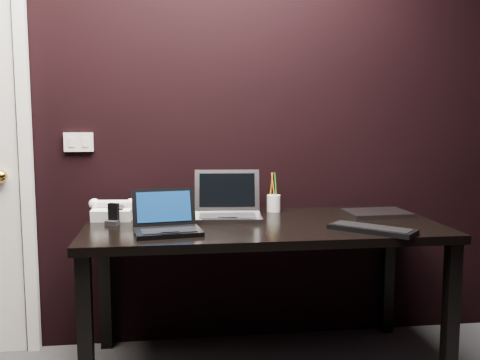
{
  "coord_description": "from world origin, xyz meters",
  "views": [
    {
      "loc": [
        -0.15,
        -1.12,
        1.25
      ],
      "look_at": [
        0.18,
        1.35,
        0.96
      ],
      "focal_mm": 40.0,
      "sensor_mm": 36.0,
      "label": 1
    }
  ],
  "objects": [
    {
      "name": "netbook",
      "position": [
        -0.16,
        1.24,
        0.78
      ],
      "size": [
        0.32,
        0.29,
        0.18
      ],
      "color": "black",
      "rests_on": "desk"
    },
    {
      "name": "desk",
      "position": [
        0.3,
        1.4,
        0.66
      ],
      "size": [
        1.7,
        0.8,
        0.74
      ],
      "color": "black",
      "rests_on": "ground"
    },
    {
      "name": "desk_phone",
      "position": [
        -0.43,
        1.59,
        0.78
      ],
      "size": [
        0.24,
        0.19,
        0.12
      ],
      "color": "white",
      "rests_on": "desk"
    },
    {
      "name": "wall_back",
      "position": [
        0.0,
        1.8,
        1.3
      ],
      "size": [
        4.0,
        0.0,
        4.0
      ],
      "primitive_type": "plane",
      "rotation": [
        1.57,
        0.0,
        0.0
      ],
      "color": "black",
      "rests_on": "ground"
    },
    {
      "name": "ext_keyboard",
      "position": [
        0.75,
        1.14,
        0.75
      ],
      "size": [
        0.37,
        0.36,
        0.02
      ],
      "color": "black",
      "rests_on": "desk"
    },
    {
      "name": "silver_laptop",
      "position": [
        0.14,
        1.54,
        0.78
      ],
      "size": [
        0.37,
        0.34,
        0.23
      ],
      "color": "gray",
      "rests_on": "desk"
    },
    {
      "name": "pen_cup",
      "position": [
        0.41,
        1.7,
        0.79
      ],
      "size": [
        0.07,
        0.07,
        0.21
      ],
      "color": "white",
      "rests_on": "desk"
    },
    {
      "name": "mobile_phone",
      "position": [
        -0.42,
        1.45,
        0.78
      ],
      "size": [
        0.07,
        0.07,
        0.1
      ],
      "color": "black",
      "rests_on": "desk"
    },
    {
      "name": "closed_laptop",
      "position": [
        0.93,
        1.52,
        0.75
      ],
      "size": [
        0.33,
        0.24,
        0.02
      ],
      "color": "gray",
      "rests_on": "desk"
    },
    {
      "name": "wall_switch",
      "position": [
        -0.62,
        1.79,
        1.12
      ],
      "size": [
        0.15,
        0.02,
        0.1
      ],
      "color": "silver",
      "rests_on": "wall_back"
    }
  ]
}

